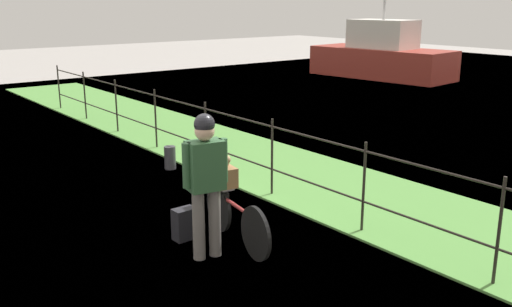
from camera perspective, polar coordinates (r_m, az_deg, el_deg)
The scene contains 10 objects.
ground_plane at distance 7.55m, azimuth -11.54°, elevation -7.53°, with size 60.00×60.00×0.00m, color #9E9993.
grass_strip at distance 9.29m, azimuth 6.22°, elevation -2.86°, with size 27.00×2.40×0.03m, color #569342.
iron_fence at distance 8.48m, azimuth 1.62°, elevation 0.18°, with size 18.04×0.04×1.19m.
bicycle_main at distance 6.90m, azimuth -2.07°, elevation -6.42°, with size 1.60×0.32×0.64m.
wooden_crate at distance 7.05m, azimuth -3.39°, elevation -2.31°, with size 0.35×0.28×0.25m, color olive.
terrier_dog at distance 6.97m, azimuth -3.33°, elevation -0.79°, with size 0.32×0.18×0.18m.
cyclist_person at distance 6.35m, azimuth -5.07°, elevation -2.03°, with size 0.32×0.53×1.68m.
backpack_on_paving at distance 7.13m, azimuth -7.15°, elevation -7.00°, with size 0.28×0.18×0.40m, color black.
mooring_bollard at distance 10.08m, azimuth -8.60°, elevation -0.41°, with size 0.20×0.20×0.40m, color #38383D.
moored_boat_far at distance 22.50m, azimuth 12.45°, elevation 9.48°, with size 5.57×2.63×3.76m.
Camera 1 is at (6.30, -3.03, 2.87)m, focal length 39.99 mm.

